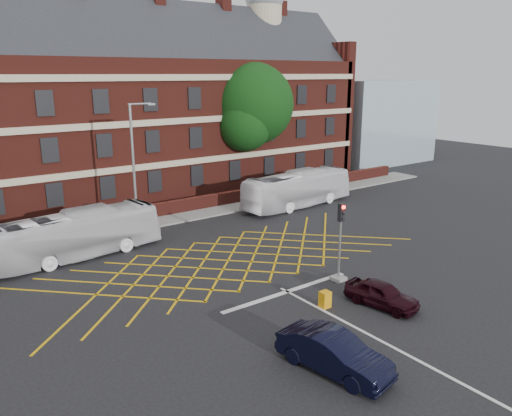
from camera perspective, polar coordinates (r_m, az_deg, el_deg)
ground at (r=28.50m, az=-0.97°, el=-7.19°), size 120.00×120.00×0.00m
victorian_building at (r=46.25m, az=-17.15°, el=10.79°), size 51.00×12.17×20.40m
boundary_wall at (r=39.08m, az=-12.16°, el=-0.45°), size 56.00×0.50×1.10m
far_pavement at (r=38.34m, az=-11.49°, el=-1.47°), size 60.00×3.00×0.12m
glass_block at (r=65.34m, az=12.83°, el=9.67°), size 14.00×10.00×10.00m
box_junction_hatching at (r=30.03m, az=-3.21°, el=-6.00°), size 8.22×8.22×0.02m
stop_line at (r=25.97m, az=3.60°, el=-9.51°), size 8.00×0.30×0.02m
centre_line at (r=21.98m, az=14.95°, el=-14.91°), size 0.15×14.00×0.02m
bus_left at (r=31.88m, az=-19.98°, el=-2.92°), size 10.52×3.30×2.88m
bus_right at (r=41.78m, az=4.79°, el=2.16°), size 10.76×3.29×2.95m
car_navy at (r=19.60m, az=8.88°, el=-16.03°), size 2.36×4.73×1.49m
car_maroon at (r=24.95m, az=14.16°, el=-9.51°), size 2.07×3.81×1.23m
deciduous_tree at (r=47.05m, az=-0.39°, el=11.14°), size 7.74×7.56×11.86m
traffic_light_near at (r=27.01m, az=9.54°, el=-4.68°), size 0.70×0.70×4.27m
street_lamp at (r=34.76m, az=-13.54°, el=1.84°), size 2.25×1.00×8.95m
utility_cabinet at (r=24.40m, az=7.89°, el=-10.31°), size 0.48×0.43×0.80m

